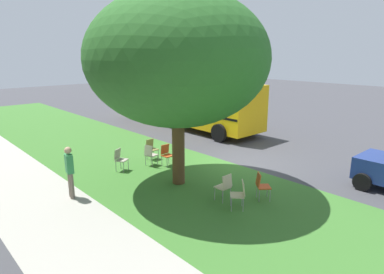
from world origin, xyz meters
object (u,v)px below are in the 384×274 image
at_px(chair_4, 261,184).
at_px(pedestrian_0, 70,170).
at_px(chair_1, 150,154).
at_px(chair_2, 240,193).
at_px(chair_3, 120,158).
at_px(street_tree, 177,59).
at_px(chair_0, 225,185).
at_px(school_bus, 186,99).
at_px(chair_6, 167,153).
at_px(chair_5, 151,148).

distance_m(chair_4, pedestrian_0, 6.05).
bearing_deg(chair_4, chair_1, 7.40).
relative_size(chair_2, chair_3, 1.00).
distance_m(street_tree, chair_2, 4.71).
bearing_deg(street_tree, chair_0, -177.47).
distance_m(chair_4, school_bus, 11.23).
relative_size(chair_4, chair_6, 1.00).
relative_size(chair_2, chair_5, 1.00).
bearing_deg(chair_1, chair_3, 75.32).
height_order(chair_3, school_bus, school_bus).
bearing_deg(chair_5, chair_6, 177.49).
xyz_separation_m(chair_1, chair_4, (-5.05, -0.66, 0.00)).
bearing_deg(chair_2, chair_4, -92.61).
bearing_deg(school_bus, chair_4, 150.73).
bearing_deg(chair_2, chair_5, -9.07).
distance_m(street_tree, pedestrian_0, 4.95).
distance_m(chair_1, pedestrian_0, 3.81).
height_order(chair_4, pedestrian_0, pedestrian_0).
xyz_separation_m(chair_0, chair_4, (-0.73, -0.91, 0.00)).
height_order(chair_0, chair_2, same).
bearing_deg(street_tree, chair_1, -8.92).
xyz_separation_m(chair_0, chair_3, (4.64, 0.96, 0.00)).
xyz_separation_m(chair_1, chair_2, (-5.01, 0.35, 0.00)).
height_order(chair_2, chair_3, same).
relative_size(chair_2, chair_4, 1.00).
xyz_separation_m(chair_0, chair_5, (5.03, -0.82, 0.00)).
distance_m(chair_5, chair_6, 1.14).
bearing_deg(pedestrian_0, chair_0, -135.22).
height_order(chair_4, chair_5, same).
bearing_deg(chair_2, chair_6, -10.67).
distance_m(chair_1, chair_2, 5.02).
bearing_deg(chair_1, street_tree, 171.08).
bearing_deg(chair_3, pedestrian_0, 115.43).
relative_size(street_tree, chair_3, 7.44).
bearing_deg(chair_3, chair_2, -170.75).
relative_size(chair_2, chair_6, 1.00).
distance_m(chair_0, chair_4, 1.17).
bearing_deg(chair_6, school_bus, -47.61).
distance_m(chair_1, chair_6, 0.67).
xyz_separation_m(chair_0, chair_2, (-0.68, 0.09, 0.00)).
bearing_deg(chair_3, chair_6, -113.35).
bearing_deg(chair_0, pedestrian_0, 44.78).
xyz_separation_m(chair_0, school_bus, (9.00, -6.37, 1.24)).
relative_size(chair_3, chair_4, 1.00).
bearing_deg(pedestrian_0, chair_4, -133.97).
bearing_deg(chair_4, chair_2, 87.39).
distance_m(chair_6, pedestrian_0, 4.25).
distance_m(chair_1, chair_4, 5.09).
bearing_deg(street_tree, pedestrian_0, 67.96).
xyz_separation_m(chair_0, pedestrian_0, (3.46, 3.44, 0.41)).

